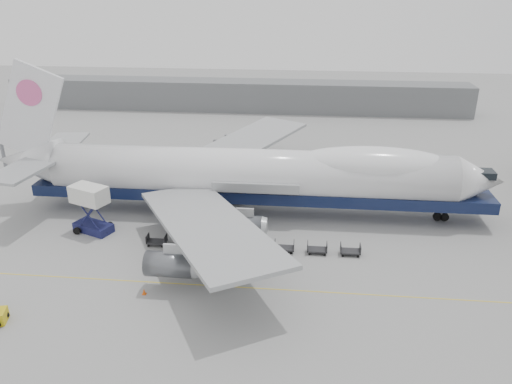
# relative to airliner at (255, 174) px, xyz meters

# --- Properties ---
(ground) EXTENTS (260.00, 260.00, 0.00)m
(ground) POSITION_rel_airliner_xyz_m (-0.64, -12.00, -5.62)
(ground) COLOR gray
(ground) RESTS_ON ground
(apron_line) EXTENTS (60.00, 0.15, 0.01)m
(apron_line) POSITION_rel_airliner_xyz_m (-0.64, -18.00, -5.62)
(apron_line) COLOR gold
(apron_line) RESTS_ON ground
(hangar) EXTENTS (110.00, 8.00, 7.00)m
(hangar) POSITION_rel_airliner_xyz_m (-10.64, 58.00, -2.12)
(hangar) COLOR slate
(hangar) RESTS_ON ground
(airliner) EXTENTS (67.00, 55.30, 19.98)m
(airliner) POSITION_rel_airliner_xyz_m (0.00, 0.00, 0.00)
(airliner) COLOR white
(airliner) RESTS_ON ground
(catering_truck) EXTENTS (5.37, 4.54, 6.07)m
(catering_truck) POSITION_rel_airliner_xyz_m (-19.58, -7.48, -2.19)
(catering_truck) COLOR #191C4C
(catering_truck) RESTS_ON ground
(traffic_cone) EXTENTS (0.41, 0.41, 0.61)m
(traffic_cone) POSITION_rel_airliner_xyz_m (-9.13, -20.16, -5.34)
(traffic_cone) COLOR #D84D0B
(traffic_cone) RESTS_ON ground
(dolly_0) EXTENTS (2.30, 1.35, 1.30)m
(dolly_0) POSITION_rel_airliner_xyz_m (-10.71, -10.18, -5.09)
(dolly_0) COLOR #2D2D30
(dolly_0) RESTS_ON ground
(dolly_1) EXTENTS (2.30, 1.35, 1.30)m
(dolly_1) POSITION_rel_airliner_xyz_m (-6.94, -10.18, -5.09)
(dolly_1) COLOR #2D2D30
(dolly_1) RESTS_ON ground
(dolly_2) EXTENTS (2.30, 1.35, 1.30)m
(dolly_2) POSITION_rel_airliner_xyz_m (-3.16, -10.18, -5.09)
(dolly_2) COLOR #2D2D30
(dolly_2) RESTS_ON ground
(dolly_3) EXTENTS (2.30, 1.35, 1.30)m
(dolly_3) POSITION_rel_airliner_xyz_m (0.62, -10.18, -5.09)
(dolly_3) COLOR #2D2D30
(dolly_3) RESTS_ON ground
(dolly_4) EXTENTS (2.30, 1.35, 1.30)m
(dolly_4) POSITION_rel_airliner_xyz_m (4.39, -10.18, -5.09)
(dolly_4) COLOR #2D2D30
(dolly_4) RESTS_ON ground
(dolly_5) EXTENTS (2.30, 1.35, 1.30)m
(dolly_5) POSITION_rel_airliner_xyz_m (8.17, -10.18, -5.09)
(dolly_5) COLOR #2D2D30
(dolly_5) RESTS_ON ground
(dolly_6) EXTENTS (2.30, 1.35, 1.30)m
(dolly_6) POSITION_rel_airliner_xyz_m (11.95, -10.18, -5.09)
(dolly_6) COLOR #2D2D30
(dolly_6) RESTS_ON ground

